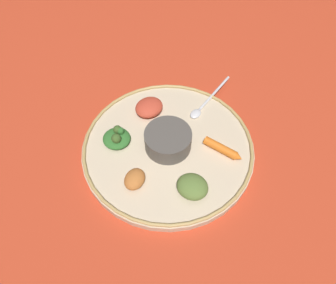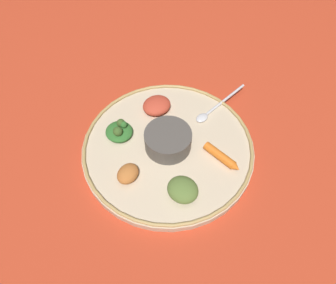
{
  "view_description": "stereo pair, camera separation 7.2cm",
  "coord_description": "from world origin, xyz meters",
  "px_view_note": "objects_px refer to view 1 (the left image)",
  "views": [
    {
      "loc": [
        -0.15,
        0.39,
        0.62
      ],
      "look_at": [
        0.0,
        0.0,
        0.03
      ],
      "focal_mm": 33.52,
      "sensor_mm": 36.0,
      "label": 1
    },
    {
      "loc": [
        -0.22,
        0.36,
        0.62
      ],
      "look_at": [
        0.0,
        0.0,
        0.03
      ],
      "focal_mm": 33.52,
      "sensor_mm": 36.0,
      "label": 2
    }
  ],
  "objects_px": {
    "spoon": "(205,103)",
    "carrot_near_spoon": "(223,149)",
    "center_bowl": "(168,140)",
    "greens_pile": "(117,138)"
  },
  "relations": [
    {
      "from": "center_bowl",
      "to": "spoon",
      "type": "distance_m",
      "value": 0.17
    },
    {
      "from": "greens_pile",
      "to": "carrot_near_spoon",
      "type": "distance_m",
      "value": 0.25
    },
    {
      "from": "spoon",
      "to": "carrot_near_spoon",
      "type": "relative_size",
      "value": 1.86
    },
    {
      "from": "spoon",
      "to": "greens_pile",
      "type": "height_order",
      "value": "greens_pile"
    },
    {
      "from": "spoon",
      "to": "carrot_near_spoon",
      "type": "height_order",
      "value": "carrot_near_spoon"
    },
    {
      "from": "greens_pile",
      "to": "carrot_near_spoon",
      "type": "relative_size",
      "value": 0.7
    },
    {
      "from": "spoon",
      "to": "greens_pile",
      "type": "xyz_separation_m",
      "value": [
        0.16,
        0.19,
        0.01
      ]
    },
    {
      "from": "center_bowl",
      "to": "greens_pile",
      "type": "height_order",
      "value": "center_bowl"
    },
    {
      "from": "spoon",
      "to": "greens_pile",
      "type": "distance_m",
      "value": 0.25
    },
    {
      "from": "carrot_near_spoon",
      "to": "spoon",
      "type": "bearing_deg",
      "value": -57.77
    }
  ]
}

